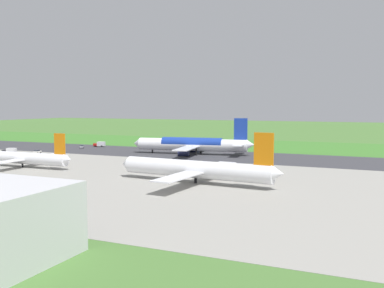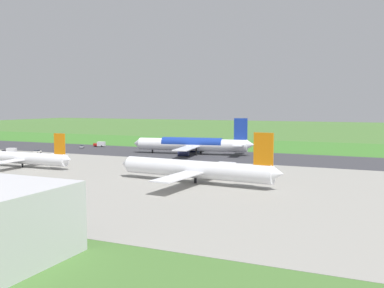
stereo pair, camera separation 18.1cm
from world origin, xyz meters
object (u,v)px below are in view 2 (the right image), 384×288
Objects in this scene: airliner_parked_mid at (23,158)px; service_truck_baggage at (10,151)px; traffic_cone_orange at (192,144)px; service_truck_fuel at (100,144)px; airliner_main at (193,144)px; no_stopping_sign at (200,142)px; service_car_ops at (37,152)px; service_car_followme at (82,146)px; airliner_parked_near at (196,169)px.

airliner_parked_mid is 6.64× the size of service_truck_baggage.
service_truck_fuel is at bearing 41.15° from traffic_cone_orange.
airliner_main is at bearing -156.80° from service_truck_baggage.
service_truck_baggage is 92.18m from traffic_cone_orange.
no_stopping_sign reaches higher than traffic_cone_orange.
no_stopping_sign is at bearing -70.84° from airliner_main.
service_truck_fuel is 1.37× the size of service_car_ops.
service_car_followme reaches higher than traffic_cone_orange.
airliner_main is at bearing 109.16° from no_stopping_sign.
traffic_cone_orange is (-44.24, -68.41, -0.57)m from service_car_ops.
airliner_parked_near is 107.27m from service_truck_baggage.
airliner_parked_mid is at bearing 77.84° from no_stopping_sign.
no_stopping_sign is at bearing -142.35° from service_truck_fuel.
traffic_cone_orange is (4.72, -0.14, -1.38)m from no_stopping_sign.
airliner_parked_near reaches higher than service_car_followme.
airliner_parked_mid is 9.20× the size of service_car_followme.
service_truck_baggage is (102.31, -32.16, -2.55)m from airliner_parked_near.
service_car_ops is 1.61× the size of no_stopping_sign.
airliner_parked_mid is at bearing 57.83° from airliner_main.
service_truck_fuel is at bearing -101.41° from service_car_ops.
airliner_parked_near is 11.04× the size of service_car_followme.
airliner_main reaches higher than traffic_cone_orange.
airliner_main reaches higher than service_truck_fuel.
airliner_parked_near is at bearing 157.32° from service_car_ops.
airliner_parked_near is at bearing 176.57° from airliner_parked_mid.
service_car_ops is (-9.01, -6.82, -0.56)m from service_truck_baggage.
service_truck_baggage is at bearing 37.14° from service_car_ops.
no_stopping_sign reaches higher than service_truck_fuel.
service_car_followme and service_car_ops have the same top height.
service_car_ops is (26.70, -34.99, -2.46)m from airliner_parked_mid.
airliner_parked_near is 112.26m from service_car_followme.
airliner_parked_near is 8.01× the size of service_truck_fuel.
service_truck_baggage is 11.31× the size of traffic_cone_orange.
service_car_followme is (90.51, -66.34, -3.11)m from airliner_parked_near.
service_truck_fuel is at bearing -74.73° from airliner_parked_mid.
no_stopping_sign is at bearing -102.16° from airliner_parked_mid.
service_truck_fuel is (56.86, -11.57, -2.95)m from airliner_main.
service_truck_fuel is (19.42, -71.10, -1.90)m from airliner_parked_mid.
airliner_main is 19.28× the size of no_stopping_sign.
traffic_cone_orange is at bearing -65.59° from airliner_main.
airliner_main is at bearing 114.41° from traffic_cone_orange.
airliner_parked_near reaches higher than traffic_cone_orange.
no_stopping_sign is (-22.26, -103.26, -1.64)m from airliner_parked_mid.
service_truck_fuel reaches higher than service_car_followme.
airliner_parked_near is 66.72m from airliner_parked_mid.
service_car_ops is at bearing 57.11° from traffic_cone_orange.
airliner_main is 61.53m from service_car_followme.
airliner_parked_near is 10.96× the size of service_car_ops.
service_truck_baggage is at bearing 52.33° from no_stopping_sign.
traffic_cone_orange is (-36.96, -32.30, -1.13)m from service_truck_fuel.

